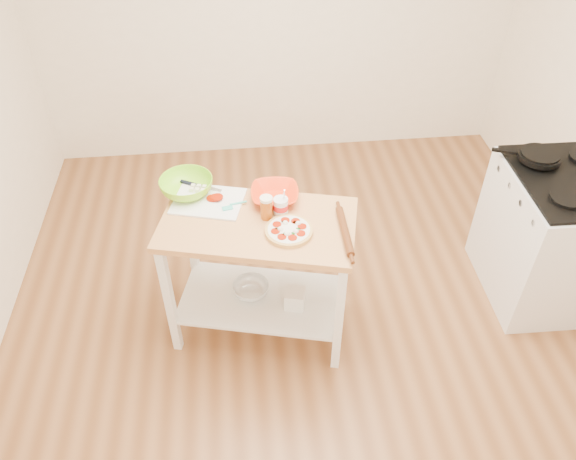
# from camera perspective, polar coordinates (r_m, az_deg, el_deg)

# --- Properties ---
(room_shell) EXTENTS (4.04, 4.54, 2.74)m
(room_shell) POSITION_cam_1_polar(r_m,az_deg,el_deg) (2.83, 2.96, 6.94)
(room_shell) COLOR #935E36
(room_shell) RESTS_ON ground
(prep_island) EXTENTS (1.21, 0.84, 0.90)m
(prep_island) POSITION_cam_1_polar(r_m,az_deg,el_deg) (3.32, -2.93, -2.50)
(prep_island) COLOR tan
(prep_island) RESTS_ON ground
(gas_stove) EXTENTS (0.73, 0.84, 1.11)m
(gas_stove) POSITION_cam_1_polar(r_m,az_deg,el_deg) (4.09, 25.29, -0.53)
(gas_stove) COLOR white
(gas_stove) RESTS_ON ground
(skillet) EXTENTS (0.40, 0.27, 0.03)m
(skillet) POSITION_cam_1_polar(r_m,az_deg,el_deg) (3.87, 24.07, 6.86)
(skillet) COLOR black
(skillet) RESTS_ON gas_stove
(pizza) EXTENTS (0.26, 0.26, 0.04)m
(pizza) POSITION_cam_1_polar(r_m,az_deg,el_deg) (3.07, 0.09, -0.05)
(pizza) COLOR #E8B863
(pizza) RESTS_ON prep_island
(cutting_board) EXTENTS (0.47, 0.39, 0.04)m
(cutting_board) POSITION_cam_1_polar(r_m,az_deg,el_deg) (3.32, -8.12, 3.00)
(cutting_board) COLOR white
(cutting_board) RESTS_ON prep_island
(spatula) EXTENTS (0.15, 0.08, 0.01)m
(spatula) POSITION_cam_1_polar(r_m,az_deg,el_deg) (3.25, -5.58, 2.51)
(spatula) COLOR #3FC7B3
(spatula) RESTS_ON cutting_board
(knife) EXTENTS (0.25, 0.14, 0.01)m
(knife) POSITION_cam_1_polar(r_m,az_deg,el_deg) (3.44, -9.40, 4.56)
(knife) COLOR silver
(knife) RESTS_ON cutting_board
(orange_bowl) EXTENTS (0.30, 0.30, 0.07)m
(orange_bowl) POSITION_cam_1_polar(r_m,az_deg,el_deg) (3.28, -1.36, 3.59)
(orange_bowl) COLOR #FF3E13
(orange_bowl) RESTS_ON prep_island
(green_bowl) EXTENTS (0.41, 0.41, 0.10)m
(green_bowl) POSITION_cam_1_polar(r_m,az_deg,el_deg) (3.38, -10.28, 4.40)
(green_bowl) COLOR #8BE01F
(green_bowl) RESTS_ON prep_island
(beer_pint) EXTENTS (0.07, 0.07, 0.14)m
(beer_pint) POSITION_cam_1_polar(r_m,az_deg,el_deg) (3.13, -2.20, 2.29)
(beer_pint) COLOR #A94E0F
(beer_pint) RESTS_ON prep_island
(yogurt_tub) EXTENTS (0.09, 0.09, 0.18)m
(yogurt_tub) POSITION_cam_1_polar(r_m,az_deg,el_deg) (3.17, -0.74, 2.44)
(yogurt_tub) COLOR white
(yogurt_tub) RESTS_ON prep_island
(rolling_pin) EXTENTS (0.05, 0.38, 0.04)m
(rolling_pin) POSITION_cam_1_polar(r_m,az_deg,el_deg) (3.07, 5.79, -0.14)
(rolling_pin) COLOR brown
(rolling_pin) RESTS_ON prep_island
(shelf_glass_bowl) EXTENTS (0.26, 0.26, 0.07)m
(shelf_glass_bowl) POSITION_cam_1_polar(r_m,az_deg,el_deg) (3.61, -3.80, -6.00)
(shelf_glass_bowl) COLOR silver
(shelf_glass_bowl) RESTS_ON prep_island
(shelf_bin) EXTENTS (0.15, 0.15, 0.12)m
(shelf_bin) POSITION_cam_1_polar(r_m,az_deg,el_deg) (3.51, 0.71, -6.96)
(shelf_bin) COLOR white
(shelf_bin) RESTS_ON prep_island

